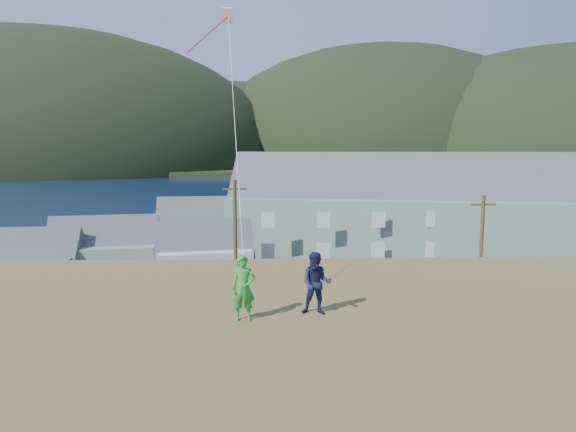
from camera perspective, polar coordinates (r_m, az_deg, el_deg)
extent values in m
plane|color=#0A1638|center=(33.42, -1.92, -12.28)|extent=(900.00, 900.00, 0.00)
cube|color=#4C3D19|center=(31.53, -1.91, -13.42)|extent=(110.00, 8.00, 0.10)
cube|color=#28282B|center=(49.73, -2.01, -5.55)|extent=(72.00, 36.00, 0.12)
cube|color=gray|center=(72.51, -6.81, -1.13)|extent=(26.00, 14.00, 0.90)
cube|color=black|center=(361.59, -2.15, 5.91)|extent=(900.00, 320.00, 2.00)
ellipsoid|color=black|center=(315.28, -24.61, 5.17)|extent=(260.00, 234.00, 143.00)
ellipsoid|color=black|center=(332.17, -5.62, 5.91)|extent=(200.00, 180.00, 100.00)
ellipsoid|color=black|center=(329.12, 10.19, 5.81)|extent=(230.00, 207.00, 142.60)
ellipsoid|color=black|center=(351.26, 28.81, 5.10)|extent=(280.00, 252.00, 134.40)
cube|color=gray|center=(53.53, 14.04, -1.31)|extent=(38.37, 17.30, 6.35)
cube|color=#47474C|center=(53.02, 14.20, 3.90)|extent=(38.81, 17.12, 10.30)
cube|color=#2F6E68|center=(46.59, -26.55, -5.51)|extent=(7.53, 5.92, 2.66)
cube|color=#47474C|center=(46.20, -26.70, -3.04)|extent=(8.02, 5.83, 5.19)
cube|color=gray|center=(47.22, -19.67, -4.71)|extent=(9.44, 7.02, 3.08)
cube|color=#47474C|center=(46.81, -19.79, -1.94)|extent=(9.91, 6.92, 5.60)
cube|color=silver|center=(43.72, -9.22, -5.39)|extent=(8.30, 6.56, 3.00)
cube|color=#47474C|center=(43.27, -9.28, -2.49)|extent=(8.78, 6.57, 5.27)
cube|color=gray|center=(56.02, -8.67, -2.32)|extent=(11.15, 7.39, 3.38)
cube|color=#47474C|center=(55.63, -8.73, 0.35)|extent=(11.64, 7.36, 6.24)
cylinder|color=#47331E|center=(33.67, -5.85, -3.81)|extent=(0.24, 0.24, 9.20)
cylinder|color=#47331E|center=(36.53, 20.63, -4.22)|extent=(0.24, 0.24, 8.14)
imported|color=black|center=(50.16, -8.96, -4.68)|extent=(2.37, 4.79, 1.34)
imported|color=navy|center=(51.23, -2.18, -4.34)|extent=(1.81, 3.95, 1.31)
imported|color=black|center=(57.94, -5.98, -2.96)|extent=(2.03, 4.14, 1.36)
imported|color=silver|center=(57.01, -11.68, -3.16)|extent=(2.56, 5.49, 1.55)
imported|color=silver|center=(50.81, -14.67, -4.56)|extent=(3.06, 5.76, 1.54)
imported|color=gray|center=(59.25, -21.70, -3.14)|extent=(2.23, 4.85, 1.54)
imported|color=green|center=(12.48, -4.99, -7.97)|extent=(0.62, 0.43, 1.60)
imported|color=#171C3F|center=(12.91, 3.18, -7.48)|extent=(0.86, 0.72, 1.58)
cube|color=beige|center=(20.78, -6.66, 21.24)|extent=(0.48, 0.45, 0.60)
cylinder|color=#DA3975|center=(19.42, -8.80, 19.46)|extent=(0.06, 0.06, 3.31)
cylinder|color=white|center=(16.15, -6.03, 11.77)|extent=(0.02, 0.02, 11.07)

